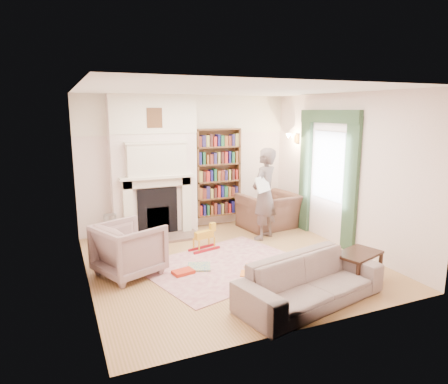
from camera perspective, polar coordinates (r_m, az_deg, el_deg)
name	(u,v)px	position (r m, az deg, el deg)	size (l,w,h in m)	color
floor	(230,262)	(6.79, 0.84, -9.95)	(4.50, 4.50, 0.00)	olive
ceiling	(230,90)	(6.32, 0.92, 14.38)	(4.50, 4.50, 0.00)	white
wall_back	(187,163)	(8.49, -5.32, 4.15)	(4.50, 4.50, 0.00)	white
wall_front	(313,212)	(4.49, 12.65, -2.78)	(4.50, 4.50, 0.00)	white
wall_left	(82,191)	(5.88, -19.59, 0.20)	(4.50, 4.50, 0.00)	white
wall_right	(343,171)	(7.60, 16.60, 2.84)	(4.50, 4.50, 0.00)	white
fireplace	(154,167)	(8.10, -9.95, 3.58)	(1.70, 0.58, 2.80)	white
bookcase	(218,172)	(8.62, -0.91, 2.81)	(1.00, 0.24, 1.85)	brown
window	(328,166)	(7.89, 14.69, 3.62)	(0.02, 0.90, 1.30)	silver
curtain_left	(351,185)	(7.37, 17.69, 0.94)	(0.07, 0.32, 2.40)	#2B432C
curtain_right	(305,174)	(8.46, 11.53, 2.58)	(0.07, 0.32, 2.40)	#2B432C
pelmet	(329,116)	(7.79, 14.78, 10.39)	(0.09, 1.70, 0.24)	#2B432C
wall_sconce	(289,139)	(8.62, 9.26, 7.51)	(0.20, 0.24, 0.24)	gold
rug	(224,265)	(6.64, 0.05, -10.41)	(2.46, 1.89, 0.01)	beige
armchair_reading	(269,211)	(8.63, 6.40, -2.72)	(1.14, 0.99, 0.74)	#51352B
armchair_left	(129,249)	(6.34, -13.41, -7.93)	(0.87, 0.90, 0.82)	gray
sofa	(311,281)	(5.47, 12.27, -12.30)	(2.07, 0.81, 0.60)	gray
man_reading	(264,194)	(7.79, 5.77, -0.29)	(0.65, 0.43, 1.79)	#5B4C48
newspaper	(263,184)	(7.50, 5.54, 1.11)	(0.43, 0.02, 0.30)	white
coffee_table	(357,267)	(6.30, 18.48, -10.12)	(0.70, 0.45, 0.45)	#331B12
paraffin_heater	(110,228)	(7.97, -15.91, -5.02)	(0.24, 0.24, 0.55)	#999CA0
rocking_horse	(204,238)	(7.23, -2.86, -6.53)	(0.55, 0.22, 0.49)	gold
board_game	(199,267)	(6.53, -3.57, -10.62)	(0.36, 0.36, 0.03)	gold
game_box_lid	(183,272)	(6.33, -5.85, -11.30)	(0.32, 0.21, 0.05)	#B42A14
comic_annuals	(251,268)	(6.50, 3.92, -10.80)	(0.54, 0.51, 0.02)	red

